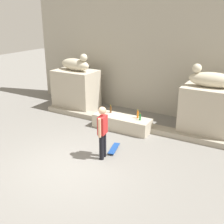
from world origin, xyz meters
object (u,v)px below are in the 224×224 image
skater (103,130)px  bottle_brown (111,110)px  skateboard (114,148)px  bottle_orange (138,115)px  statue_reclining_right (211,79)px  statue_reclining_left (76,64)px  bottle_green (140,117)px

skater → bottle_brown: size_ratio=5.43×
skateboard → bottle_brown: bottle_brown is taller
skater → bottle_orange: skater is taller
statue_reclining_right → bottle_brown: statue_reclining_right is taller
statue_reclining_left → bottle_orange: size_ratio=5.06×
skateboard → bottle_brown: bearing=19.0°
statue_reclining_right → bottle_green: 2.80m
skateboard → bottle_green: size_ratio=2.99×
statue_reclining_left → bottle_green: 4.05m
bottle_green → skater: bearing=-95.3°
statue_reclining_right → bottle_green: size_ratio=5.96×
skateboard → statue_reclining_left: bearing=38.1°
skater → bottle_brown: skater is taller
statue_reclining_left → bottle_orange: 3.86m
bottle_brown → statue_reclining_left: bearing=159.0°
bottle_brown → skateboard: bearing=-57.0°
skateboard → bottle_orange: (-0.00, 1.80, 0.59)m
bottle_green → statue_reclining_right: bearing=26.0°
statue_reclining_left → skateboard: (3.48, -2.71, -2.03)m
statue_reclining_left → bottle_green: bearing=-6.5°
statue_reclining_left → skateboard: 4.85m
skateboard → bottle_green: bearing=-19.3°
skater → skateboard: 1.05m
statue_reclining_left → bottle_green: (3.63, -1.04, -1.46)m
statue_reclining_right → skateboard: 4.09m
bottle_orange → bottle_green: size_ratio=1.20×
statue_reclining_right → bottle_orange: statue_reclining_right is taller
statue_reclining_left → skater: 4.90m
statue_reclining_right → skater: bearing=49.5°
statue_reclining_left → skater: (3.42, -3.31, -1.17)m
statue_reclining_right → bottle_brown: bearing=9.1°
statue_reclining_left → bottle_orange: bearing=-5.1°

